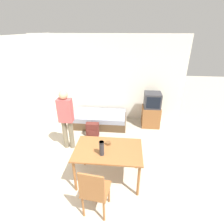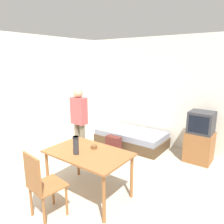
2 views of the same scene
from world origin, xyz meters
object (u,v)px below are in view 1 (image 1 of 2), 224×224
object	(u,v)px
tv	(151,110)
wooden_chair	(94,191)
daybed	(99,119)
mate_bowl	(108,143)
dining_table	(108,153)
thermos_flask	(102,148)
person_standing	(66,116)
backpack	(93,130)

from	to	relation	value
tv	wooden_chair	size ratio (longest dim) A/B	1.12
tv	daybed	bearing A→B (deg)	-176.88
daybed	mate_bowl	distance (m)	2.21
dining_table	mate_bowl	bearing A→B (deg)	97.05
dining_table	mate_bowl	world-z (taller)	mate_bowl
daybed	thermos_flask	distance (m)	2.53
wooden_chair	person_standing	distance (m)	2.05
wooden_chair	mate_bowl	size ratio (longest dim) A/B	9.47
wooden_chair	thermos_flask	bearing A→B (deg)	86.60
tv	dining_table	size ratio (longest dim) A/B	0.85
daybed	mate_bowl	size ratio (longest dim) A/B	16.86
daybed	wooden_chair	world-z (taller)	wooden_chair
dining_table	thermos_flask	size ratio (longest dim) A/B	4.58
daybed	person_standing	xyz separation A→B (m)	(-0.57, -1.27, 0.71)
mate_bowl	backpack	world-z (taller)	mate_bowl
daybed	dining_table	world-z (taller)	dining_table
daybed	mate_bowl	xyz separation A→B (m)	(0.55, -2.06, 0.58)
dining_table	backpack	xyz separation A→B (m)	(-0.63, 1.54, -0.46)
person_standing	tv	bearing A→B (deg)	31.41
tv	thermos_flask	bearing A→B (deg)	-115.45
tv	dining_table	bearing A→B (deg)	-115.08
dining_table	person_standing	xyz separation A→B (m)	(-1.14, 0.96, 0.24)
dining_table	thermos_flask	xyz separation A→B (m)	(-0.10, -0.16, 0.24)
daybed	person_standing	world-z (taller)	person_standing
thermos_flask	mate_bowl	bearing A→B (deg)	76.82
tv	person_standing	xyz separation A→B (m)	(-2.22, -1.36, 0.38)
daybed	backpack	xyz separation A→B (m)	(-0.07, -0.68, 0.01)
tv	backpack	world-z (taller)	tv
thermos_flask	backpack	world-z (taller)	thermos_flask
dining_table	backpack	bearing A→B (deg)	112.34
tv	mate_bowl	size ratio (longest dim) A/B	10.64
tv	mate_bowl	bearing A→B (deg)	-117.13
wooden_chair	person_standing	size ratio (longest dim) A/B	0.63
daybed	dining_table	xyz separation A→B (m)	(0.57, -2.22, 0.47)
dining_table	wooden_chair	size ratio (longest dim) A/B	1.32
daybed	backpack	world-z (taller)	backpack
wooden_chair	backpack	size ratio (longest dim) A/B	2.38
wooden_chair	backpack	world-z (taller)	wooden_chair
wooden_chair	backpack	distance (m)	2.41
thermos_flask	wooden_chair	bearing A→B (deg)	-93.40
daybed	thermos_flask	size ratio (longest dim) A/B	6.17
person_standing	backpack	world-z (taller)	person_standing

